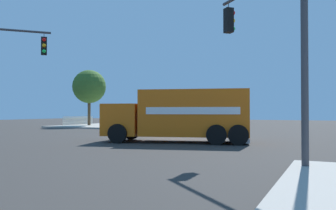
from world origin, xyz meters
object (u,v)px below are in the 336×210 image
object	(u,v)px
pickup_maroon	(181,121)
shade_tree_near	(89,87)
delivery_truck	(181,115)
pedestrian_near_corner	(130,116)
traffic_light_secondary	(272,34)

from	to	relation	value
pickup_maroon	shade_tree_near	world-z (taller)	shade_tree_near
delivery_truck	pedestrian_near_corner	distance (m)	22.13
traffic_light_secondary	pedestrian_near_corner	xyz separation A→B (m)	(-22.99, -19.51, -3.00)
shade_tree_near	delivery_truck	bearing A→B (deg)	51.20
pedestrian_near_corner	delivery_truck	bearing A→B (deg)	38.84
delivery_truck	shade_tree_near	bearing A→B (deg)	-128.80
pickup_maroon	shade_tree_near	distance (m)	11.01
delivery_truck	shade_tree_near	distance (m)	21.67
traffic_light_secondary	pickup_maroon	xyz separation A→B (m)	(-20.56, -12.06, -3.37)
traffic_light_secondary	pedestrian_near_corner	distance (m)	30.30
pedestrian_near_corner	traffic_light_secondary	bearing A→B (deg)	40.32
delivery_truck	pickup_maroon	distance (m)	16.15
delivery_truck	pickup_maroon	xyz separation A→B (m)	(-14.80, -6.42, -0.72)
traffic_light_secondary	shade_tree_near	xyz separation A→B (m)	(-19.22, -22.38, 0.24)
traffic_light_secondary	shade_tree_near	size ratio (longest dim) A/B	0.99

